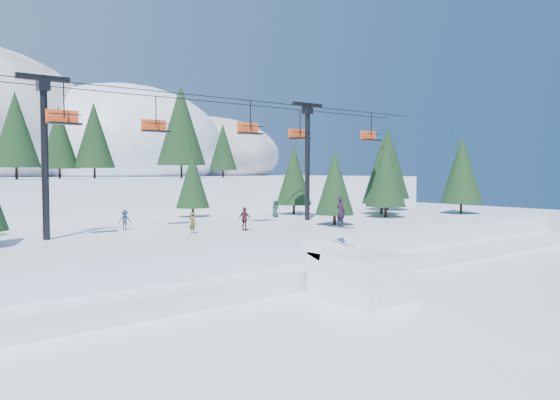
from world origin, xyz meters
TOP-DOWN VIEW (x-y plane):
  - ground at (0.00, 0.00)m, footprint 160.00×160.00m
  - mid_shelf at (0.00, 18.00)m, footprint 70.00×22.00m
  - berm at (0.00, 8.00)m, footprint 70.00×6.00m
  - jump_kicker at (2.37, 1.98)m, footprint 3.64×4.96m
  - chairlift at (2.15, 18.05)m, footprint 46.00×3.21m
  - conifer_stand at (2.44, 18.82)m, footprint 62.72×17.40m
  - distant_skiers at (0.09, 17.66)m, footprint 27.35×8.77m
  - banner_near at (6.55, 5.31)m, footprint 2.85×0.30m
  - banner_far at (9.96, 5.73)m, footprint 2.70×1.00m

SIDE VIEW (x-z plane):
  - ground at x=0.00m, z-range 0.00..0.00m
  - banner_near at x=6.55m, z-range 0.09..0.99m
  - banner_far at x=9.96m, z-range 0.09..0.99m
  - berm at x=0.00m, z-range 0.00..1.10m
  - mid_shelf at x=0.00m, z-range 0.00..2.50m
  - jump_kicker at x=2.37m, z-range -1.37..4.06m
  - distant_skiers at x=0.09m, z-range 2.43..4.14m
  - conifer_stand at x=2.44m, z-range 1.96..12.18m
  - chairlift at x=2.15m, z-range 4.18..14.46m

